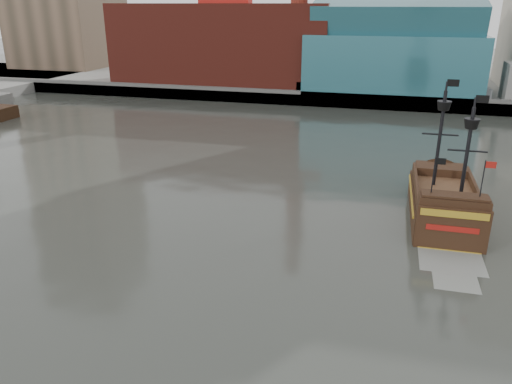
% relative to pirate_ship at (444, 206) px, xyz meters
% --- Properties ---
extents(ground, '(400.00, 400.00, 0.00)m').
position_rel_pirate_ship_xyz_m(ground, '(-15.75, -16.73, -1.10)').
color(ground, '#2B2D28').
rests_on(ground, ground).
extents(promenade_far, '(220.00, 60.00, 2.00)m').
position_rel_pirate_ship_xyz_m(promenade_far, '(-15.75, 75.27, -0.10)').
color(promenade_far, slate).
rests_on(promenade_far, ground).
extents(seawall, '(220.00, 1.00, 2.60)m').
position_rel_pirate_ship_xyz_m(seawall, '(-15.75, 45.77, 0.20)').
color(seawall, '#4C4C49').
rests_on(seawall, ground).
extents(pirate_ship, '(5.37, 16.26, 12.11)m').
position_rel_pirate_ship_xyz_m(pirate_ship, '(0.00, 0.00, 0.00)').
color(pirate_ship, black).
rests_on(pirate_ship, ground).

